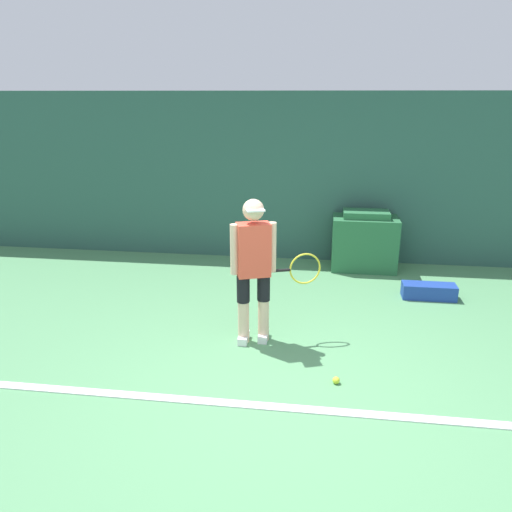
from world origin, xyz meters
TOP-DOWN VIEW (x-y plane):
  - ground_plane at (0.00, 0.00)m, footprint 24.00×24.00m
  - back_wall at (0.00, 3.86)m, footprint 24.00×0.10m
  - court_baseline at (0.00, -0.30)m, footprint 21.60×0.10m
  - tennis_player at (-0.39, 0.90)m, footprint 0.93×0.44m
  - tennis_ball at (0.48, 0.15)m, footprint 0.07×0.07m
  - covered_chair at (0.94, 3.47)m, footprint 0.97×0.57m
  - equipment_bag at (1.72, 2.38)m, footprint 0.69×0.25m

SIDE VIEW (x-z plane):
  - ground_plane at x=0.00m, z-range 0.00..0.00m
  - court_baseline at x=0.00m, z-range 0.00..0.01m
  - tennis_ball at x=0.48m, z-range 0.00..0.07m
  - equipment_bag at x=1.72m, z-range 0.00..0.20m
  - covered_chair at x=0.94m, z-range -0.02..0.88m
  - tennis_player at x=-0.39m, z-range 0.08..1.65m
  - back_wall at x=0.00m, z-range 0.00..2.62m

